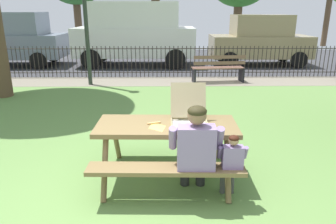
{
  "coord_description": "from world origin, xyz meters",
  "views": [
    {
      "loc": [
        0.5,
        -2.95,
        2.17
      ],
      "look_at": [
        0.56,
        1.46,
        0.75
      ],
      "focal_mm": 34.16,
      "sensor_mm": 36.0,
      "label": 1
    }
  ],
  "objects_px": {
    "parked_car_center": "(260,40)",
    "park_bench_center": "(218,69)",
    "pizza_slice_on_table": "(157,126)",
    "parked_car_far_left": "(4,38)",
    "picnic_table_foreground": "(167,136)",
    "adult_at_table": "(195,148)",
    "parked_car_left": "(135,32)",
    "child_at_table": "(231,161)",
    "pizza_box_open": "(189,115)"
  },
  "relations": [
    {
      "from": "adult_at_table",
      "to": "pizza_box_open",
      "type": "bearing_deg",
      "value": 94.47
    },
    {
      "from": "picnic_table_foreground",
      "to": "pizza_box_open",
      "type": "xyz_separation_m",
      "value": [
        0.28,
        0.02,
        0.29
      ]
    },
    {
      "from": "parked_car_center",
      "to": "park_bench_center",
      "type": "bearing_deg",
      "value": -123.84
    },
    {
      "from": "pizza_slice_on_table",
      "to": "child_at_table",
      "type": "bearing_deg",
      "value": -27.86
    },
    {
      "from": "picnic_table_foreground",
      "to": "park_bench_center",
      "type": "bearing_deg",
      "value": 74.41
    },
    {
      "from": "park_bench_center",
      "to": "parked_car_left",
      "type": "bearing_deg",
      "value": 131.0
    },
    {
      "from": "pizza_box_open",
      "to": "parked_car_far_left",
      "type": "height_order",
      "value": "parked_car_far_left"
    },
    {
      "from": "pizza_slice_on_table",
      "to": "parked_car_center",
      "type": "relative_size",
      "value": 0.08
    },
    {
      "from": "pizza_slice_on_table",
      "to": "parked_car_left",
      "type": "distance_m",
      "value": 9.36
    },
    {
      "from": "parked_car_left",
      "to": "parked_car_center",
      "type": "height_order",
      "value": "parked_car_left"
    },
    {
      "from": "parked_car_far_left",
      "to": "parked_car_center",
      "type": "xyz_separation_m",
      "value": [
        10.2,
        -0.0,
        -0.09
      ]
    },
    {
      "from": "adult_at_table",
      "to": "parked_car_center",
      "type": "height_order",
      "value": "parked_car_center"
    },
    {
      "from": "child_at_table",
      "to": "parked_car_far_left",
      "type": "xyz_separation_m",
      "value": [
        -7.09,
        9.74,
        0.58
      ]
    },
    {
      "from": "child_at_table",
      "to": "parked_car_left",
      "type": "relative_size",
      "value": 0.18
    },
    {
      "from": "picnic_table_foreground",
      "to": "park_bench_center",
      "type": "xyz_separation_m",
      "value": [
        1.66,
        5.94,
        -0.18
      ]
    },
    {
      "from": "pizza_slice_on_table",
      "to": "parked_car_left",
      "type": "xyz_separation_m",
      "value": [
        -1.04,
        9.29,
        0.53
      ]
    },
    {
      "from": "parked_car_far_left",
      "to": "child_at_table",
      "type": "bearing_deg",
      "value": -53.95
    },
    {
      "from": "child_at_table",
      "to": "parked_car_left",
      "type": "height_order",
      "value": "parked_car_left"
    },
    {
      "from": "picnic_table_foreground",
      "to": "pizza_slice_on_table",
      "type": "height_order",
      "value": "pizza_slice_on_table"
    },
    {
      "from": "park_bench_center",
      "to": "parked_car_center",
      "type": "distance_m",
      "value": 3.96
    },
    {
      "from": "picnic_table_foreground",
      "to": "park_bench_center",
      "type": "height_order",
      "value": "park_bench_center"
    },
    {
      "from": "child_at_table",
      "to": "parked_car_left",
      "type": "bearing_deg",
      "value": 101.06
    },
    {
      "from": "picnic_table_foreground",
      "to": "adult_at_table",
      "type": "bearing_deg",
      "value": -57.44
    },
    {
      "from": "pizza_box_open",
      "to": "pizza_slice_on_table",
      "type": "height_order",
      "value": "pizza_box_open"
    },
    {
      "from": "pizza_slice_on_table",
      "to": "parked_car_far_left",
      "type": "distance_m",
      "value": 11.19
    },
    {
      "from": "picnic_table_foreground",
      "to": "child_at_table",
      "type": "distance_m",
      "value": 0.92
    },
    {
      "from": "adult_at_table",
      "to": "parked_car_center",
      "type": "distance_m",
      "value": 10.33
    },
    {
      "from": "child_at_table",
      "to": "parked_car_center",
      "type": "height_order",
      "value": "parked_car_center"
    },
    {
      "from": "pizza_slice_on_table",
      "to": "child_at_table",
      "type": "height_order",
      "value": "child_at_table"
    },
    {
      "from": "adult_at_table",
      "to": "park_bench_center",
      "type": "height_order",
      "value": "adult_at_table"
    },
    {
      "from": "picnic_table_foreground",
      "to": "pizza_box_open",
      "type": "distance_m",
      "value": 0.41
    },
    {
      "from": "adult_at_table",
      "to": "park_bench_center",
      "type": "xyz_separation_m",
      "value": [
        1.33,
        6.45,
        -0.24
      ]
    },
    {
      "from": "picnic_table_foreground",
      "to": "parked_car_far_left",
      "type": "bearing_deg",
      "value": 124.66
    },
    {
      "from": "pizza_box_open",
      "to": "parked_car_center",
      "type": "xyz_separation_m",
      "value": [
        3.56,
        9.18,
        0.12
      ]
    },
    {
      "from": "adult_at_table",
      "to": "child_at_table",
      "type": "distance_m",
      "value": 0.44
    },
    {
      "from": "picnic_table_foreground",
      "to": "parked_car_center",
      "type": "distance_m",
      "value": 9.97
    },
    {
      "from": "child_at_table",
      "to": "parked_car_far_left",
      "type": "bearing_deg",
      "value": 126.05
    },
    {
      "from": "adult_at_table",
      "to": "parked_car_left",
      "type": "xyz_separation_m",
      "value": [
        -1.49,
        9.71,
        0.65
      ]
    },
    {
      "from": "pizza_slice_on_table",
      "to": "adult_at_table",
      "type": "distance_m",
      "value": 0.63
    },
    {
      "from": "pizza_slice_on_table",
      "to": "parked_car_far_left",
      "type": "height_order",
      "value": "parked_car_far_left"
    },
    {
      "from": "parked_car_center",
      "to": "parked_car_left",
      "type": "bearing_deg",
      "value": -180.0
    },
    {
      "from": "parked_car_left",
      "to": "parked_car_far_left",
      "type": "bearing_deg",
      "value": 180.0
    },
    {
      "from": "picnic_table_foreground",
      "to": "park_bench_center",
      "type": "distance_m",
      "value": 6.17
    },
    {
      "from": "park_bench_center",
      "to": "parked_car_center",
      "type": "xyz_separation_m",
      "value": [
        2.18,
        3.25,
        0.59
      ]
    },
    {
      "from": "child_at_table",
      "to": "parked_car_center",
      "type": "bearing_deg",
      "value": 72.33
    },
    {
      "from": "child_at_table",
      "to": "park_bench_center",
      "type": "xyz_separation_m",
      "value": [
        0.92,
        6.49,
        -0.1
      ]
    },
    {
      "from": "adult_at_table",
      "to": "parked_car_far_left",
      "type": "relative_size",
      "value": 0.26
    },
    {
      "from": "pizza_box_open",
      "to": "picnic_table_foreground",
      "type": "bearing_deg",
      "value": -176.39
    },
    {
      "from": "picnic_table_foreground",
      "to": "child_at_table",
      "type": "xyz_separation_m",
      "value": [
        0.74,
        -0.55,
        -0.08
      ]
    },
    {
      "from": "child_at_table",
      "to": "pizza_box_open",
      "type": "bearing_deg",
      "value": 128.64
    }
  ]
}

